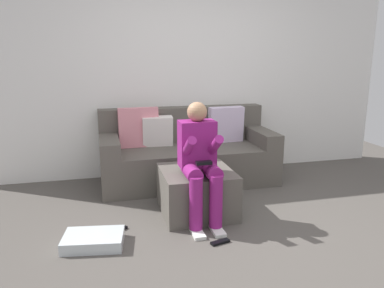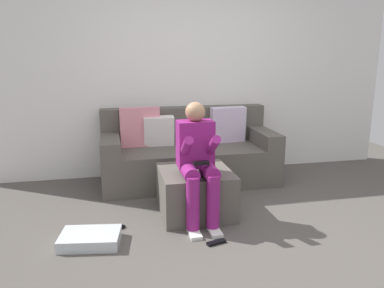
{
  "view_description": "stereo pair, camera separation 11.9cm",
  "coord_description": "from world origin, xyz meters",
  "px_view_note": "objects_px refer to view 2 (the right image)",
  "views": [
    {
      "loc": [
        -1.19,
        -2.75,
        1.54
      ],
      "look_at": [
        -0.23,
        1.11,
        0.59
      ],
      "focal_mm": 35.53,
      "sensor_mm": 36.0,
      "label": 1
    },
    {
      "loc": [
        -1.08,
        -2.78,
        1.54
      ],
      "look_at": [
        -0.23,
        1.11,
        0.59
      ],
      "focal_mm": 35.53,
      "sensor_mm": 36.0,
      "label": 2
    }
  ],
  "objects_px": {
    "remote_under_side_table": "(71,242)",
    "remote_by_storage_bin": "(117,229)",
    "storage_bin": "(90,239)",
    "remote_near_ottoman": "(216,242)",
    "couch_sectional": "(188,154)",
    "ottoman": "(195,192)",
    "person_seated": "(198,159)"
  },
  "relations": [
    {
      "from": "couch_sectional",
      "to": "remote_near_ottoman",
      "type": "xyz_separation_m",
      "value": [
        -0.1,
        -1.64,
        -0.33
      ]
    },
    {
      "from": "storage_bin",
      "to": "remote_near_ottoman",
      "type": "height_order",
      "value": "storage_bin"
    },
    {
      "from": "ottoman",
      "to": "remote_near_ottoman",
      "type": "relative_size",
      "value": 4.24
    },
    {
      "from": "ottoman",
      "to": "person_seated",
      "type": "height_order",
      "value": "person_seated"
    },
    {
      "from": "person_seated",
      "to": "remote_under_side_table",
      "type": "relative_size",
      "value": 5.58
    },
    {
      "from": "ottoman",
      "to": "remote_near_ottoman",
      "type": "bearing_deg",
      "value": -87.33
    },
    {
      "from": "remote_under_side_table",
      "to": "couch_sectional",
      "type": "bearing_deg",
      "value": 17.46
    },
    {
      "from": "storage_bin",
      "to": "remote_by_storage_bin",
      "type": "bearing_deg",
      "value": 44.06
    },
    {
      "from": "remote_near_ottoman",
      "to": "ottoman",
      "type": "bearing_deg",
      "value": 77.59
    },
    {
      "from": "person_seated",
      "to": "remote_near_ottoman",
      "type": "height_order",
      "value": "person_seated"
    },
    {
      "from": "remote_under_side_table",
      "to": "storage_bin",
      "type": "bearing_deg",
      "value": -47.07
    },
    {
      "from": "couch_sectional",
      "to": "remote_under_side_table",
      "type": "bearing_deg",
      "value": -132.87
    },
    {
      "from": "storage_bin",
      "to": "remote_by_storage_bin",
      "type": "relative_size",
      "value": 2.87
    },
    {
      "from": "couch_sectional",
      "to": "ottoman",
      "type": "height_order",
      "value": "couch_sectional"
    },
    {
      "from": "couch_sectional",
      "to": "remote_by_storage_bin",
      "type": "relative_size",
      "value": 12.38
    },
    {
      "from": "ottoman",
      "to": "remote_by_storage_bin",
      "type": "distance_m",
      "value": 0.83
    },
    {
      "from": "person_seated",
      "to": "remote_by_storage_bin",
      "type": "xyz_separation_m",
      "value": [
        -0.75,
        -0.03,
        -0.6
      ]
    },
    {
      "from": "person_seated",
      "to": "remote_by_storage_bin",
      "type": "height_order",
      "value": "person_seated"
    },
    {
      "from": "person_seated",
      "to": "couch_sectional",
      "type": "bearing_deg",
      "value": 82.77
    },
    {
      "from": "storage_bin",
      "to": "remote_near_ottoman",
      "type": "relative_size",
      "value": 2.91
    },
    {
      "from": "storage_bin",
      "to": "remote_under_side_table",
      "type": "xyz_separation_m",
      "value": [
        -0.16,
        0.05,
        -0.04
      ]
    },
    {
      "from": "remote_by_storage_bin",
      "to": "ottoman",
      "type": "bearing_deg",
      "value": -25.68
    },
    {
      "from": "remote_by_storage_bin",
      "to": "remote_under_side_table",
      "type": "distance_m",
      "value": 0.41
    },
    {
      "from": "couch_sectional",
      "to": "person_seated",
      "type": "height_order",
      "value": "person_seated"
    },
    {
      "from": "remote_by_storage_bin",
      "to": "storage_bin",
      "type": "bearing_deg",
      "value": -178.1
    },
    {
      "from": "remote_near_ottoman",
      "to": "remote_under_side_table",
      "type": "height_order",
      "value": "same"
    },
    {
      "from": "ottoman",
      "to": "storage_bin",
      "type": "relative_size",
      "value": 1.46
    },
    {
      "from": "remote_under_side_table",
      "to": "remote_by_storage_bin",
      "type": "bearing_deg",
      "value": -6.36
    },
    {
      "from": "remote_by_storage_bin",
      "to": "couch_sectional",
      "type": "bearing_deg",
      "value": 11.22
    },
    {
      "from": "remote_near_ottoman",
      "to": "remote_by_storage_bin",
      "type": "bearing_deg",
      "value": 136.91
    },
    {
      "from": "remote_near_ottoman",
      "to": "remote_by_storage_bin",
      "type": "height_order",
      "value": "same"
    },
    {
      "from": "person_seated",
      "to": "remote_near_ottoman",
      "type": "relative_size",
      "value": 6.73
    }
  ]
}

